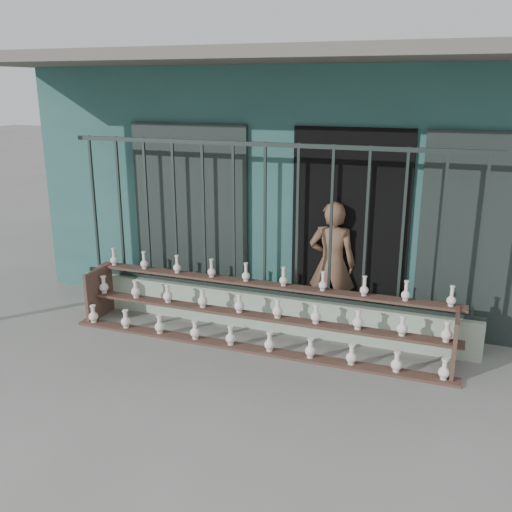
% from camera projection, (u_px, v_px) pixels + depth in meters
% --- Properties ---
extents(ground, '(60.00, 60.00, 0.00)m').
position_uv_depth(ground, '(222.00, 376.00, 5.84)').
color(ground, slate).
extents(workshop_building, '(7.40, 6.60, 3.21)m').
position_uv_depth(workshop_building, '(325.00, 165.00, 9.18)').
color(workshop_building, '#285651').
rests_on(workshop_building, ground).
extents(parapet_wall, '(5.00, 0.20, 0.45)m').
position_uv_depth(parapet_wall, '(264.00, 310.00, 6.95)').
color(parapet_wall, '#A9C1A5').
rests_on(parapet_wall, ground).
extents(security_fence, '(5.00, 0.04, 1.80)m').
position_uv_depth(security_fence, '(265.00, 220.00, 6.62)').
color(security_fence, '#283330').
rests_on(security_fence, parapet_wall).
extents(shelf_rack, '(4.50, 0.68, 0.85)m').
position_uv_depth(shelf_rack, '(257.00, 313.00, 6.52)').
color(shelf_rack, brown).
rests_on(shelf_rack, ground).
extents(elderly_woman, '(0.59, 0.41, 1.55)m').
position_uv_depth(elderly_woman, '(332.00, 264.00, 6.90)').
color(elderly_woman, brown).
rests_on(elderly_woman, ground).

